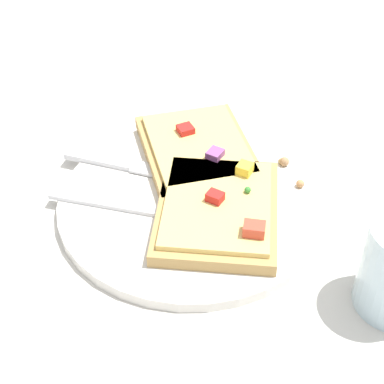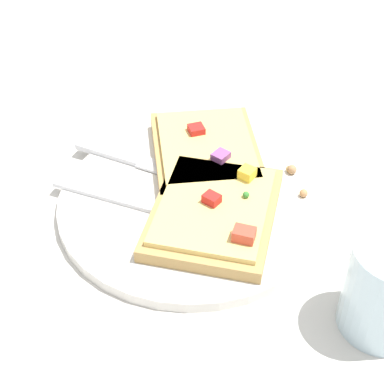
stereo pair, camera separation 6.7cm
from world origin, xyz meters
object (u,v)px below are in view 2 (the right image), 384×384
(plate, at_px, (192,203))
(knife, at_px, (146,164))
(pizza_slice_corner, at_px, (204,150))
(fork, at_px, (157,209))
(pizza_slice_main, at_px, (214,211))

(plate, relative_size, knife, 1.34)
(plate, bearing_deg, knife, 144.36)
(pizza_slice_corner, bearing_deg, fork, 145.28)
(plate, relative_size, pizza_slice_corner, 1.56)
(knife, bearing_deg, plate, -22.77)
(knife, bearing_deg, pizza_slice_corner, 39.28)
(fork, relative_size, knife, 1.02)
(fork, relative_size, pizza_slice_main, 1.39)
(fork, bearing_deg, pizza_slice_main, 11.06)
(pizza_slice_main, bearing_deg, fork, 92.69)
(plate, bearing_deg, pizza_slice_main, -40.07)
(pizza_slice_corner, bearing_deg, pizza_slice_main, 178.68)
(knife, xyz_separation_m, pizza_slice_main, (0.09, -0.07, 0.01))
(knife, bearing_deg, pizza_slice_main, -24.22)
(plate, bearing_deg, pizza_slice_corner, 92.49)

